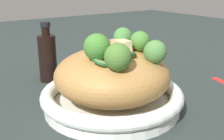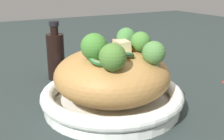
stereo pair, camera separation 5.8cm
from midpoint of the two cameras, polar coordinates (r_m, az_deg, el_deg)
ground_plane at (r=0.61m, az=2.74°, el=-7.60°), size 3.00×3.00×0.00m
serving_bowl at (r=0.60m, az=2.77°, el=-5.59°), size 0.30×0.30×0.05m
noodle_heap at (r=0.59m, az=2.84°, el=-1.08°), size 0.24×0.24×0.12m
broccoli_florets at (r=0.54m, az=5.21°, el=4.43°), size 0.18×0.17×0.07m
carrot_coins at (r=0.59m, az=7.71°, el=3.90°), size 0.05×0.10×0.03m
zucchini_slices at (r=0.52m, az=3.43°, el=2.36°), size 0.06×0.11×0.03m
chicken_chunks at (r=0.60m, az=6.34°, el=4.58°), size 0.09×0.10×0.04m
soy_sauce_bottle at (r=0.78m, az=-9.22°, el=2.98°), size 0.05×0.05×0.16m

